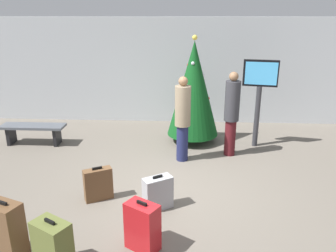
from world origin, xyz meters
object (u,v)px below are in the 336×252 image
at_px(flight_info_kiosk, 259,88).
at_px(suitcase_1, 53,247).
at_px(suitcase_3, 142,227).
at_px(suitcase_0, 7,231).
at_px(waiting_bench, 33,130).
at_px(suitcase_2, 158,193).
at_px(traveller_1, 183,117).
at_px(suitcase_4, 98,184).
at_px(traveller_0, 232,112).
at_px(holiday_tree, 194,89).

distance_m(flight_info_kiosk, suitcase_1, 5.47).
bearing_deg(suitcase_1, suitcase_3, 24.71).
bearing_deg(suitcase_1, suitcase_0, 161.09).
bearing_deg(waiting_bench, suitcase_2, -39.50).
bearing_deg(suitcase_2, suitcase_1, -128.01).
bearing_deg(traveller_1, flight_info_kiosk, 27.92).
bearing_deg(traveller_1, suitcase_1, -114.12).
distance_m(suitcase_3, suitcase_4, 1.52).
relative_size(flight_info_kiosk, waiting_bench, 1.35).
bearing_deg(traveller_1, suitcase_3, -99.50).
distance_m(traveller_0, suitcase_1, 4.56).
bearing_deg(suitcase_3, suitcase_0, -172.00).
bearing_deg(waiting_bench, holiday_tree, 5.99).
xyz_separation_m(traveller_1, suitcase_2, (-0.37, -1.91, -0.69)).
bearing_deg(suitcase_3, traveller_1, 80.50).
height_order(suitcase_0, suitcase_3, suitcase_0).
bearing_deg(traveller_0, suitcase_1, -124.54).
height_order(traveller_1, suitcase_2, traveller_1).
xyz_separation_m(waiting_bench, suitcase_4, (2.18, -2.42, -0.08)).
height_order(waiting_bench, suitcase_3, suitcase_3).
xyz_separation_m(flight_info_kiosk, suitcase_0, (-3.91, -4.05, -1.01)).
bearing_deg(flight_info_kiosk, holiday_tree, 171.64).
bearing_deg(holiday_tree, traveller_0, -44.11).
height_order(suitcase_0, suitcase_2, suitcase_0).
height_order(suitcase_0, suitcase_1, suitcase_0).
bearing_deg(suitcase_0, holiday_tree, 60.39).
distance_m(flight_info_kiosk, traveller_1, 1.99).
bearing_deg(suitcase_3, waiting_bench, 130.28).
xyz_separation_m(flight_info_kiosk, waiting_bench, (-5.28, -0.18, -1.03)).
distance_m(waiting_bench, traveller_1, 3.69).
distance_m(holiday_tree, flight_info_kiosk, 1.50).
xyz_separation_m(suitcase_1, suitcase_4, (0.12, 1.69, -0.06)).
height_order(suitcase_2, suitcase_3, suitcase_3).
xyz_separation_m(traveller_0, suitcase_4, (-2.44, -2.03, -0.71)).
xyz_separation_m(traveller_1, suitcase_3, (-0.49, -2.91, -0.62)).
height_order(holiday_tree, flight_info_kiosk, holiday_tree).
bearing_deg(traveller_1, suitcase_2, -100.82).
height_order(suitcase_3, suitcase_4, suitcase_3).
bearing_deg(suitcase_0, suitcase_1, -18.91).
distance_m(traveller_0, suitcase_0, 4.80).
xyz_separation_m(suitcase_3, suitcase_4, (-0.90, 1.22, -0.06)).
height_order(waiting_bench, traveller_0, traveller_0).
bearing_deg(holiday_tree, flight_info_kiosk, -8.36).
bearing_deg(holiday_tree, suitcase_1, -111.22).
xyz_separation_m(suitcase_0, suitcase_4, (0.80, 1.46, -0.10)).
distance_m(suitcase_1, suitcase_4, 1.69).
relative_size(suitcase_3, suitcase_4, 1.20).
bearing_deg(suitcase_4, holiday_tree, 59.99).
distance_m(suitcase_0, suitcase_2, 2.21).
distance_m(holiday_tree, waiting_bench, 3.94).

